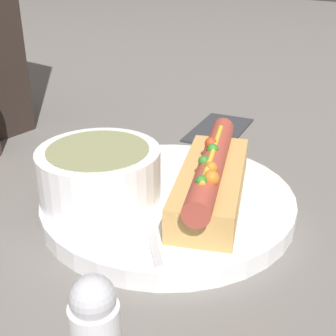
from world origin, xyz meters
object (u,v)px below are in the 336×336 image
object	(u,v)px
spoon	(142,192)
salt_shaker	(95,325)
hot_dog	(211,179)
soup_bowl	(99,172)

from	to	relation	value
spoon	salt_shaker	bearing A→B (deg)	164.98
hot_dog	spoon	bearing A→B (deg)	93.97
spoon	salt_shaker	xyz separation A→B (m)	(-0.17, -0.11, 0.01)
hot_dog	soup_bowl	size ratio (longest dim) A/B	1.54
hot_dog	salt_shaker	size ratio (longest dim) A/B	2.59
spoon	salt_shaker	world-z (taller)	salt_shaker
hot_dog	salt_shaker	world-z (taller)	hot_dog
hot_dog	salt_shaker	xyz separation A→B (m)	(-0.20, -0.04, -0.01)
hot_dog	spoon	size ratio (longest dim) A/B	1.43
hot_dog	soup_bowl	xyz separation A→B (m)	(-0.06, 0.09, 0.00)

